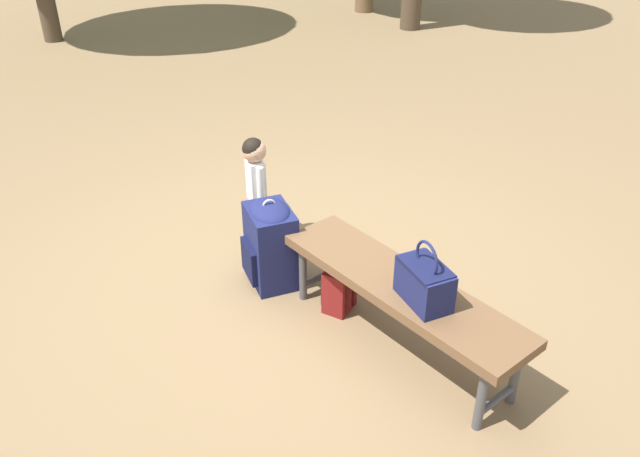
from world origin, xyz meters
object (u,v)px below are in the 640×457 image
park_bench (400,290)px  backpack_small (339,286)px  handbag (425,282)px  child_standing (256,175)px  backpack_large (270,241)px

park_bench → backpack_small: 0.53m
park_bench → handbag: bearing=158.3°
child_standing → backpack_small: 1.05m
park_bench → backpack_large: backpack_large is taller
handbag → backpack_small: size_ratio=1.08×
handbag → backpack_large: bearing=-4.2°
park_bench → handbag: handbag is taller
park_bench → child_standing: bearing=-12.8°
backpack_small → child_standing: bearing=-15.4°
child_standing → backpack_large: (-0.41, 0.31, -0.23)m
park_bench → backpack_small: bearing=-7.4°
backpack_small → backpack_large: bearing=5.0°
backpack_large → park_bench: bearing=179.1°
child_standing → handbag: bearing=166.2°
park_bench → child_standing: 1.46m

